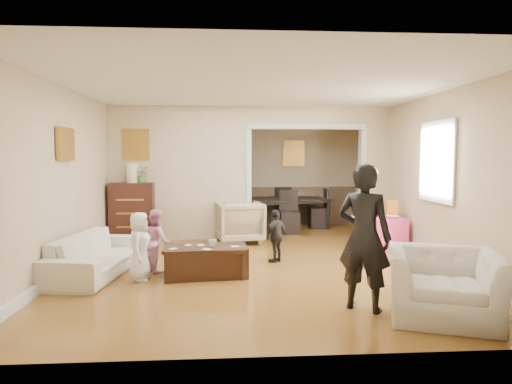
{
  "coord_description": "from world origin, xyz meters",
  "views": [
    {
      "loc": [
        -0.48,
        -7.01,
        1.64
      ],
      "look_at": [
        0.0,
        0.2,
        1.05
      ],
      "focal_mm": 31.35,
      "sensor_mm": 36.0,
      "label": 1
    }
  ],
  "objects": [
    {
      "name": "floor",
      "position": [
        0.0,
        0.0,
        0.0
      ],
      "size": [
        7.0,
        7.0,
        0.0
      ],
      "primitive_type": "plane",
      "color": "#A7702B",
      "rests_on": "ground"
    },
    {
      "name": "partition_left",
      "position": [
        -1.38,
        1.8,
        1.3
      ],
      "size": [
        2.75,
        0.18,
        2.6
      ],
      "primitive_type": "cube",
      "color": "beige",
      "rests_on": "ground"
    },
    {
      "name": "partition_right",
      "position": [
        2.48,
        1.8,
        1.3
      ],
      "size": [
        0.55,
        0.18,
        2.6
      ],
      "primitive_type": "cube",
      "color": "beige",
      "rests_on": "ground"
    },
    {
      "name": "partition_header",
      "position": [
        1.1,
        1.8,
        2.42
      ],
      "size": [
        2.22,
        0.18,
        0.35
      ],
      "primitive_type": "cube",
      "color": "beige",
      "rests_on": "partition_right"
    },
    {
      "name": "window_pane",
      "position": [
        2.73,
        -0.4,
        1.55
      ],
      "size": [
        0.03,
        0.95,
        1.1
      ],
      "primitive_type": "cube",
      "color": "white",
      "rests_on": "ground"
    },
    {
      "name": "framed_art_partition",
      "position": [
        -2.2,
        1.7,
        1.85
      ],
      "size": [
        0.45,
        0.03,
        0.55
      ],
      "primitive_type": "cube",
      "color": "brown",
      "rests_on": "partition_left"
    },
    {
      "name": "framed_art_sofa_wall",
      "position": [
        -2.71,
        -0.6,
        1.8
      ],
      "size": [
        0.03,
        0.55,
        0.4
      ],
      "primitive_type": "cube",
      "color": "brown"
    },
    {
      "name": "framed_art_alcove",
      "position": [
        1.1,
        3.44,
        1.7
      ],
      "size": [
        0.45,
        0.03,
        0.55
      ],
      "primitive_type": "cube",
      "color": "brown"
    },
    {
      "name": "sofa",
      "position": [
        -2.27,
        -0.8,
        0.28
      ],
      "size": [
        0.99,
        1.99,
        0.56
      ],
      "primitive_type": "imported",
      "rotation": [
        0.0,
        0.0,
        1.44
      ],
      "color": "white",
      "rests_on": "ground"
    },
    {
      "name": "armchair_back",
      "position": [
        -0.24,
        1.36,
        0.39
      ],
      "size": [
        0.96,
        0.98,
        0.78
      ],
      "primitive_type": "imported",
      "rotation": [
        0.0,
        0.0,
        3.31
      ],
      "color": "tan",
      "rests_on": "ground"
    },
    {
      "name": "armchair_front",
      "position": [
        1.69,
        -2.75,
        0.34
      ],
      "size": [
        1.31,
        1.23,
        0.69
      ],
      "primitive_type": "imported",
      "rotation": [
        0.0,
        0.0,
        -0.35
      ],
      "color": "white",
      "rests_on": "ground"
    },
    {
      "name": "dresser",
      "position": [
        -2.27,
        1.63,
        0.56
      ],
      "size": [
        0.82,
        0.46,
        1.13
      ],
      "primitive_type": "cube",
      "color": "#34160F",
      "rests_on": "ground"
    },
    {
      "name": "table_lamp",
      "position": [
        -2.27,
        1.63,
        1.31
      ],
      "size": [
        0.22,
        0.22,
        0.36
      ],
      "primitive_type": "cylinder",
      "color": "#F4E7C7",
      "rests_on": "dresser"
    },
    {
      "name": "potted_plant",
      "position": [
        -2.07,
        1.63,
        1.28
      ],
      "size": [
        0.27,
        0.24,
        0.3
      ],
      "primitive_type": "imported",
      "color": "#4A7E38",
      "rests_on": "dresser"
    },
    {
      "name": "coffee_table",
      "position": [
        -0.77,
        -1.01,
        0.21
      ],
      "size": [
        1.16,
        0.68,
        0.41
      ],
      "primitive_type": "cube",
      "rotation": [
        0.0,
        0.0,
        0.12
      ],
      "color": "#321C10",
      "rests_on": "ground"
    },
    {
      "name": "coffee_cup",
      "position": [
        -0.67,
        -1.06,
        0.46
      ],
      "size": [
        0.12,
        0.12,
        0.1
      ],
      "primitive_type": "imported",
      "rotation": [
        0.0,
        0.0,
        0.12
      ],
      "color": "silver",
      "rests_on": "coffee_table"
    },
    {
      "name": "play_table",
      "position": [
        2.37,
        0.67,
        0.27
      ],
      "size": [
        0.58,
        0.58,
        0.54
      ],
      "primitive_type": "cube",
      "rotation": [
        0.0,
        0.0,
        0.02
      ],
      "color": "#FF438F",
      "rests_on": "ground"
    },
    {
      "name": "cereal_box",
      "position": [
        2.49,
        0.77,
        0.69
      ],
      "size": [
        0.2,
        0.07,
        0.3
      ],
      "primitive_type": "cube",
      "rotation": [
        0.0,
        0.0,
        0.02
      ],
      "color": "gold",
      "rests_on": "play_table"
    },
    {
      "name": "cyan_cup",
      "position": [
        2.27,
        0.62,
        0.58
      ],
      "size": [
        0.08,
        0.08,
        0.08
      ],
      "primitive_type": "cylinder",
      "color": "#24ADB8",
      "rests_on": "play_table"
    },
    {
      "name": "toy_block",
      "position": [
        2.25,
        0.79,
        0.57
      ],
      "size": [
        0.1,
        0.08,
        0.05
      ],
      "primitive_type": "cube",
      "rotation": [
        0.0,
        0.0,
        0.36
      ],
      "color": "red",
      "rests_on": "play_table"
    },
    {
      "name": "play_bowl",
      "position": [
        2.42,
        0.55,
        0.57
      ],
      "size": [
        0.21,
        0.21,
        0.05
      ],
      "primitive_type": "imported",
      "rotation": [
        0.0,
        0.0,
        0.02
      ],
      "color": "beige",
      "rests_on": "play_table"
    },
    {
      "name": "dining_table",
      "position": [
        0.85,
        2.94,
        0.34
      ],
      "size": [
        2.11,
        1.47,
        0.67
      ],
      "primitive_type": "imported",
      "rotation": [
        0.0,
        0.0,
        0.23
      ],
      "color": "black",
      "rests_on": "ground"
    },
    {
      "name": "adult_person",
      "position": [
        0.97,
        -2.45,
        0.78
      ],
      "size": [
        0.68,
        0.64,
        1.57
      ],
      "primitive_type": "imported",
      "rotation": [
        0.0,
        0.0,
        2.52
      ],
      "color": "black",
      "rests_on": "ground"
    },
    {
      "name": "child_kneel_a",
      "position": [
        -1.62,
        -1.16,
        0.45
      ],
      "size": [
        0.31,
        0.46,
        0.9
      ],
      "primitive_type": "imported",
      "rotation": [
        0.0,
        0.0,
        1.52
      ],
      "color": "white",
      "rests_on": "ground"
    },
    {
      "name": "child_kneel_b",
      "position": [
        -1.47,
        -0.71,
        0.44
      ],
      "size": [
        0.49,
        0.54,
        0.89
      ],
      "primitive_type": "imported",
      "rotation": [
        0.0,
        0.0,
        2.04
      ],
      "color": "pink",
      "rests_on": "ground"
    },
    {
      "name": "child_toddler",
      "position": [
        0.28,
        -0.26,
        0.41
      ],
      "size": [
        0.47,
        0.48,
        0.81
      ],
      "primitive_type": "imported",
      "rotation": [
        0.0,
        0.0,
        -2.32
      ],
      "color": "black",
      "rests_on": "ground"
    },
    {
      "name": "craft_papers",
      "position": [
        -0.82,
        -1.05,
        0.41
      ],
      "size": [
        0.93,
        0.42,
        0.0
      ],
      "color": "white",
      "rests_on": "coffee_table"
    }
  ]
}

